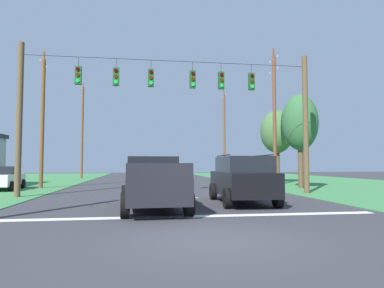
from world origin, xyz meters
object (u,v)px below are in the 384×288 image
(utility_pole_mid_right, at_px, (274,116))
(tree_roadside_far_right, at_px, (277,132))
(utility_pole_far_right, at_px, (224,134))
(distant_car_crossing_white, at_px, (2,178))
(utility_pole_mid_left, at_px, (42,121))
(pickup_truck, at_px, (153,183))
(tree_roadside_right, at_px, (300,123))
(suv_black, at_px, (242,178))
(utility_pole_far_left, at_px, (82,130))
(overhead_signal_span, at_px, (171,111))

(utility_pole_mid_right, height_order, tree_roadside_far_right, utility_pole_mid_right)
(utility_pole_far_right, bearing_deg, distant_car_crossing_white, -137.68)
(utility_pole_mid_left, bearing_deg, utility_pole_mid_right, 0.63)
(pickup_truck, bearing_deg, tree_roadside_right, 42.15)
(suv_black, bearing_deg, distant_car_crossing_white, 144.52)
(distant_car_crossing_white, bearing_deg, utility_pole_mid_right, 4.97)
(suv_black, distance_m, utility_pole_mid_left, 15.81)
(pickup_truck, relative_size, utility_pole_mid_left, 0.57)
(utility_pole_far_right, height_order, utility_pole_far_left, utility_pole_far_left)
(utility_pole_mid_left, xyz_separation_m, tree_roadside_right, (17.56, -2.75, -0.18))
(pickup_truck, relative_size, utility_pole_mid_right, 0.52)
(utility_pole_far_right, bearing_deg, overhead_signal_span, -110.67)
(overhead_signal_span, distance_m, utility_pole_far_right, 23.58)
(suv_black, relative_size, utility_pole_mid_right, 0.46)
(suv_black, distance_m, tree_roadside_far_right, 16.85)
(distant_car_crossing_white, distance_m, utility_pole_far_left, 18.42)
(utility_pole_far_left, height_order, tree_roadside_far_right, utility_pole_far_left)
(overhead_signal_span, relative_size, utility_pole_far_right, 1.45)
(suv_black, height_order, tree_roadside_far_right, tree_roadside_far_right)
(utility_pole_mid_right, height_order, utility_pole_far_left, utility_pole_far_left)
(overhead_signal_span, distance_m, pickup_truck, 6.70)
(utility_pole_far_left, distance_m, tree_roadside_far_right, 22.34)
(distant_car_crossing_white, distance_m, utility_pole_far_right, 25.57)
(pickup_truck, distance_m, distant_car_crossing_white, 14.06)
(tree_roadside_far_right, bearing_deg, utility_pole_mid_left, -168.08)
(suv_black, xyz_separation_m, utility_pole_mid_left, (-11.05, 10.72, 3.60))
(tree_roadside_far_right, bearing_deg, utility_pole_far_right, 99.68)
(distant_car_crossing_white, xyz_separation_m, utility_pole_mid_right, (18.86, 1.64, 4.55))
(distant_car_crossing_white, bearing_deg, overhead_signal_span, -26.36)
(tree_roadside_right, xyz_separation_m, tree_roadside_far_right, (1.08, 6.68, -0.00))
(utility_pole_mid_right, bearing_deg, distant_car_crossing_white, -175.03)
(utility_pole_mid_left, xyz_separation_m, tree_roadside_far_right, (18.63, 3.93, -0.18))
(utility_pole_mid_left, bearing_deg, distant_car_crossing_white, -143.35)
(pickup_truck, height_order, tree_roadside_far_right, tree_roadside_far_right)
(overhead_signal_span, xyz_separation_m, tree_roadside_right, (9.22, 3.81, -0.06))
(utility_pole_far_left, bearing_deg, overhead_signal_span, -69.88)
(utility_pole_mid_right, distance_m, utility_pole_far_left, 23.30)
(utility_pole_far_left, bearing_deg, tree_roadside_right, -47.20)
(utility_pole_mid_right, bearing_deg, tree_roadside_far_right, 65.31)
(suv_black, distance_m, tree_roadside_right, 10.85)
(utility_pole_far_left, relative_size, tree_roadside_far_right, 1.73)
(utility_pole_far_right, xyz_separation_m, utility_pole_mid_left, (-16.66, -15.50, -0.58))
(utility_pole_far_left, bearing_deg, suv_black, -67.71)
(suv_black, xyz_separation_m, tree_roadside_right, (6.51, 7.98, 3.42))
(tree_roadside_far_right, bearing_deg, utility_pole_far_left, 146.61)
(pickup_truck, distance_m, tree_roadside_right, 14.39)
(distant_car_crossing_white, bearing_deg, suv_black, -35.48)
(overhead_signal_span, xyz_separation_m, utility_pole_far_left, (-8.34, 22.77, 1.07))
(pickup_truck, distance_m, utility_pole_mid_right, 16.26)
(suv_black, xyz_separation_m, utility_pole_far_left, (-11.04, 26.94, 4.54))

